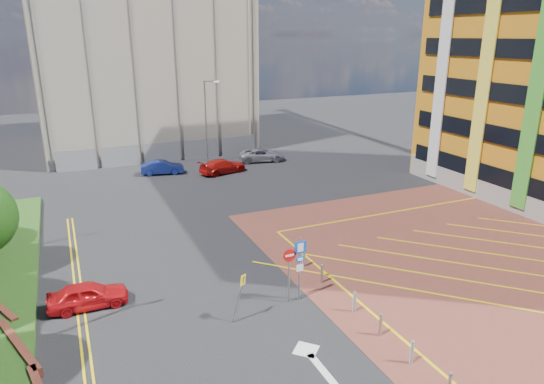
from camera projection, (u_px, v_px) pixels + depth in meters
ground at (299, 312)px, 22.17m from camera, size 140.00×140.00×0.00m
forecourt at (519, 258)px, 27.54m from camera, size 26.00×26.00×0.02m
retaining_wall at (13, 348)px, 19.32m from camera, size 6.06×20.33×0.40m
lamp_back at (207, 119)px, 46.75m from camera, size 1.53×0.16×8.00m
sign_cluster at (296, 264)px, 22.54m from camera, size 1.17×0.12×3.20m
warning_sign at (240, 292)px, 21.07m from camera, size 0.76×0.42×2.25m
bollard_row at (363, 310)px, 21.46m from camera, size 0.14×11.14×0.90m
construction_building at (138, 45)px, 53.57m from camera, size 21.20×19.20×22.00m
construction_fence at (173, 151)px, 48.35m from camera, size 21.60×0.06×2.00m
car_red_left at (88, 295)px, 22.43m from camera, size 3.62×1.53×1.22m
car_blue_back at (162, 167)px, 43.98m from camera, size 3.97×2.04×1.25m
car_red_back at (223, 166)px, 44.31m from camera, size 4.77×2.86×1.29m
car_silver_back at (261, 155)px, 48.45m from camera, size 4.88×2.92×1.27m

